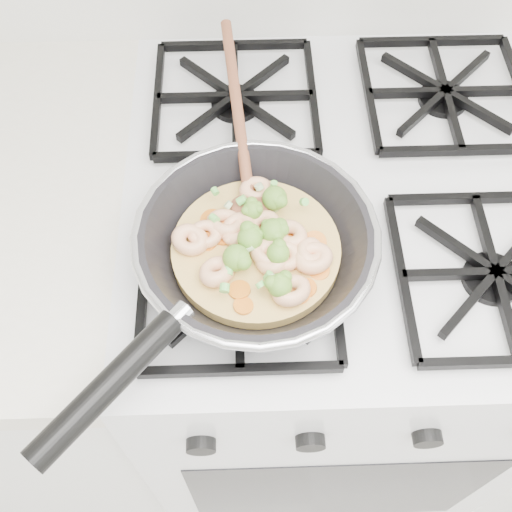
{
  "coord_description": "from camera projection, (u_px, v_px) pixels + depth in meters",
  "views": [
    {
      "loc": [
        -0.14,
        1.2,
        1.53
      ],
      "look_at": [
        -0.13,
        1.57,
        0.93
      ],
      "focal_mm": 43.02,
      "sensor_mm": 36.0,
      "label": 1
    }
  ],
  "objects": [
    {
      "name": "stove",
      "position": [
        321.0,
        329.0,
        1.18
      ],
      "size": [
        0.6,
        0.6,
        0.92
      ],
      "color": "silver",
      "rests_on": "ground"
    },
    {
      "name": "skillet",
      "position": [
        253.0,
        246.0,
        0.69
      ],
      "size": [
        0.36,
        0.57,
        0.09
      ],
      "rotation": [
        0.0,
        0.0,
        0.42
      ],
      "color": "black",
      "rests_on": "stove"
    }
  ]
}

